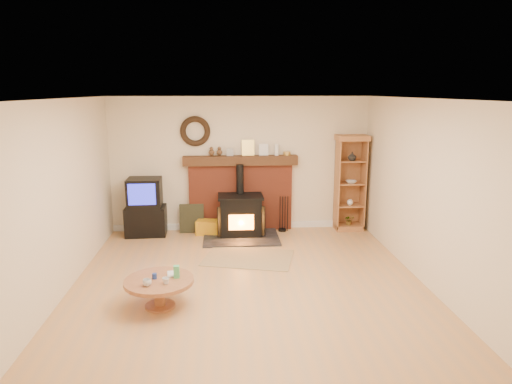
{
  "coord_description": "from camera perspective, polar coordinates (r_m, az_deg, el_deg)",
  "views": [
    {
      "loc": [
        -0.34,
        -6.03,
        2.71
      ],
      "look_at": [
        0.18,
        1.0,
        1.13
      ],
      "focal_mm": 32.0,
      "sensor_mm": 36.0,
      "label": 1
    }
  ],
  "objects": [
    {
      "name": "wood_stove",
      "position": [
        8.63,
        -1.93,
        -3.03
      ],
      "size": [
        1.4,
        1.0,
        1.34
      ],
      "color": "black",
      "rests_on": "ground"
    },
    {
      "name": "chimney_breast",
      "position": [
        8.91,
        -1.93,
        0.25
      ],
      "size": [
        2.2,
        0.22,
        1.78
      ],
      "color": "#993D27",
      "rests_on": "ground"
    },
    {
      "name": "area_rug",
      "position": [
        7.6,
        -0.95,
        -8.21
      ],
      "size": [
        1.62,
        1.29,
        0.01
      ],
      "primitive_type": "cube",
      "rotation": [
        0.0,
        0.0,
        -0.25
      ],
      "color": "brown",
      "rests_on": "ground"
    },
    {
      "name": "fire_tools",
      "position": [
        8.98,
        3.38,
        -3.93
      ],
      "size": [
        0.19,
        0.16,
        0.7
      ],
      "color": "black",
      "rests_on": "ground"
    },
    {
      "name": "leaning_painting",
      "position": [
        8.93,
        -8.04,
        -3.28
      ],
      "size": [
        0.47,
        0.12,
        0.56
      ],
      "primitive_type": "cube",
      "rotation": [
        -0.17,
        0.0,
        0.0
      ],
      "color": "black",
      "rests_on": "ground"
    },
    {
      "name": "room_shell",
      "position": [
        6.21,
        -1.19,
        3.42
      ],
      "size": [
        5.02,
        5.52,
        2.61
      ],
      "color": "beige",
      "rests_on": "ground"
    },
    {
      "name": "curio_cabinet",
      "position": [
        9.1,
        11.65,
        1.14
      ],
      "size": [
        0.6,
        0.43,
        1.87
      ],
      "color": "#966031",
      "rests_on": "ground"
    },
    {
      "name": "ground",
      "position": [
        6.62,
        -0.92,
        -11.55
      ],
      "size": [
        5.5,
        5.5,
        0.0
      ],
      "primitive_type": "plane",
      "color": "tan",
      "rests_on": "ground"
    },
    {
      "name": "tv_unit",
      "position": [
        8.89,
        -13.66,
        -1.96
      ],
      "size": [
        0.76,
        0.55,
        1.1
      ],
      "color": "black",
      "rests_on": "ground"
    },
    {
      "name": "firelog_box",
      "position": [
        8.81,
        -5.99,
        -4.41
      ],
      "size": [
        0.48,
        0.35,
        0.27
      ],
      "primitive_type": "cube",
      "rotation": [
        0.0,
        0.0,
        -0.18
      ],
      "color": "yellow",
      "rests_on": "ground"
    },
    {
      "name": "coffee_table",
      "position": [
        6.01,
        -11.99,
        -11.25
      ],
      "size": [
        0.88,
        0.88,
        0.54
      ],
      "color": "brown",
      "rests_on": "ground"
    }
  ]
}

